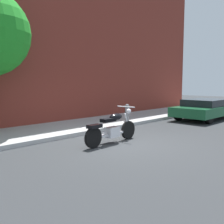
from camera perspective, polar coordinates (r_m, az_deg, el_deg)
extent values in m
plane|color=#303335|center=(7.98, 2.26, -6.96)|extent=(60.00, 60.00, 0.00)
cube|color=#A6A6A6|center=(10.28, -11.05, -3.63)|extent=(23.89, 2.72, 0.14)
cube|color=maroon|center=(11.90, -16.42, 21.53)|extent=(23.89, 0.50, 9.99)
cylinder|color=black|center=(8.55, 3.59, -3.99)|extent=(0.61, 0.13, 0.60)
cylinder|color=black|center=(7.36, -4.17, -5.70)|extent=(0.61, 0.13, 0.60)
cube|color=silver|center=(7.93, 0.00, -4.44)|extent=(0.45, 0.30, 0.32)
cube|color=silver|center=(7.94, 0.00, -4.93)|extent=(1.45, 0.14, 0.06)
ellipsoid|color=black|center=(7.99, 0.85, -1.07)|extent=(0.53, 0.28, 0.22)
cube|color=black|center=(7.73, -0.88, -1.78)|extent=(0.49, 0.26, 0.10)
cube|color=black|center=(7.34, -3.92, -3.18)|extent=(0.45, 0.26, 0.10)
cylinder|color=silver|center=(8.45, 3.35, -2.18)|extent=(0.27, 0.06, 0.58)
cylinder|color=silver|center=(8.35, 3.12, 1.18)|extent=(0.06, 0.70, 0.04)
sphere|color=silver|center=(8.47, 3.70, 0.16)|extent=(0.17, 0.17, 0.17)
cylinder|color=silver|center=(7.87, -2.09, -5.26)|extent=(0.80, 0.12, 0.09)
cylinder|color=black|center=(15.57, 19.51, 0.45)|extent=(0.64, 0.23, 0.64)
cylinder|color=black|center=(13.20, 14.53, -0.40)|extent=(0.64, 0.23, 0.64)
cylinder|color=black|center=(12.49, 20.80, -1.00)|extent=(0.64, 0.23, 0.64)
cube|color=#195933|center=(14.01, 20.11, 0.40)|extent=(4.23, 1.95, 0.45)
cube|color=#1E2328|center=(13.89, 19.99, 1.86)|extent=(2.21, 1.69, 0.40)
cylinder|color=slate|center=(11.70, 3.36, -0.79)|extent=(0.20, 0.20, 0.75)
sphere|color=slate|center=(11.65, 3.38, 1.33)|extent=(0.19, 0.19, 0.19)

